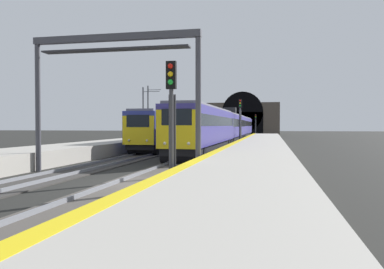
{
  "coord_description": "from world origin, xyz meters",
  "views": [
    {
      "loc": [
        -15.21,
        -5.65,
        2.5
      ],
      "look_at": [
        14.19,
        0.52,
        1.79
      ],
      "focal_mm": 35.64,
      "sensor_mm": 36.0,
      "label": 1
    }
  ],
  "objects_px": {
    "railway_signal_near": "(171,112)",
    "catenary_mast_near": "(144,114)",
    "railway_signal_far": "(256,123)",
    "train_adjacent_platform": "(205,127)",
    "overhead_signal_gantry": "(114,68)",
    "catenary_mast_far": "(148,114)",
    "train_main_approaching": "(230,127)",
    "railway_signal_mid": "(240,118)"
  },
  "relations": [
    {
      "from": "railway_signal_far",
      "to": "catenary_mast_near",
      "type": "height_order",
      "value": "catenary_mast_near"
    },
    {
      "from": "train_adjacent_platform",
      "to": "railway_signal_near",
      "type": "height_order",
      "value": "railway_signal_near"
    },
    {
      "from": "catenary_mast_far",
      "to": "catenary_mast_near",
      "type": "bearing_deg",
      "value": -179.55
    },
    {
      "from": "railway_signal_mid",
      "to": "catenary_mast_near",
      "type": "height_order",
      "value": "catenary_mast_near"
    },
    {
      "from": "train_adjacent_platform",
      "to": "catenary_mast_far",
      "type": "bearing_deg",
      "value": -45.25
    },
    {
      "from": "railway_signal_near",
      "to": "overhead_signal_gantry",
      "type": "xyz_separation_m",
      "value": [
        4.53,
        4.26,
        2.49
      ]
    },
    {
      "from": "train_main_approaching",
      "to": "railway_signal_far",
      "type": "xyz_separation_m",
      "value": [
        37.81,
        -1.92,
        0.77
      ]
    },
    {
      "from": "train_main_approaching",
      "to": "catenary_mast_far",
      "type": "xyz_separation_m",
      "value": [
        0.16,
        11.84,
        1.88
      ]
    },
    {
      "from": "railway_signal_mid",
      "to": "overhead_signal_gantry",
      "type": "distance_m",
      "value": 27.85
    },
    {
      "from": "catenary_mast_far",
      "to": "train_main_approaching",
      "type": "bearing_deg",
      "value": -90.76
    },
    {
      "from": "catenary_mast_near",
      "to": "catenary_mast_far",
      "type": "relative_size",
      "value": 0.95
    },
    {
      "from": "catenary_mast_near",
      "to": "catenary_mast_far",
      "type": "height_order",
      "value": "catenary_mast_far"
    },
    {
      "from": "overhead_signal_gantry",
      "to": "train_adjacent_platform",
      "type": "bearing_deg",
      "value": 3.28
    },
    {
      "from": "railway_signal_far",
      "to": "catenary_mast_near",
      "type": "bearing_deg",
      "value": -19.06
    },
    {
      "from": "railway_signal_mid",
      "to": "catenary_mast_near",
      "type": "xyz_separation_m",
      "value": [
        4.47,
        13.74,
        0.62
      ]
    },
    {
      "from": "train_main_approaching",
      "to": "catenary_mast_far",
      "type": "bearing_deg",
      "value": -90.27
    },
    {
      "from": "train_adjacent_platform",
      "to": "railway_signal_far",
      "type": "bearing_deg",
      "value": 168.85
    },
    {
      "from": "railway_signal_far",
      "to": "train_main_approaching",
      "type": "bearing_deg",
      "value": -2.91
    },
    {
      "from": "railway_signal_far",
      "to": "overhead_signal_gantry",
      "type": "xyz_separation_m",
      "value": [
        -71.69,
        4.26,
        2.37
      ]
    },
    {
      "from": "train_adjacent_platform",
      "to": "railway_signal_near",
      "type": "distance_m",
      "value": 45.92
    },
    {
      "from": "railway_signal_far",
      "to": "catenary_mast_near",
      "type": "distance_m",
      "value": 42.09
    },
    {
      "from": "catenary_mast_near",
      "to": "catenary_mast_far",
      "type": "xyz_separation_m",
      "value": [
        2.12,
        0.02,
        0.2
      ]
    },
    {
      "from": "railway_signal_far",
      "to": "overhead_signal_gantry",
      "type": "bearing_deg",
      "value": -3.4
    },
    {
      "from": "railway_signal_mid",
      "to": "catenary_mast_near",
      "type": "distance_m",
      "value": 14.47
    },
    {
      "from": "train_adjacent_platform",
      "to": "railway_signal_far",
      "type": "relative_size",
      "value": 11.82
    },
    {
      "from": "railway_signal_far",
      "to": "catenary_mast_far",
      "type": "distance_m",
      "value": 40.1
    },
    {
      "from": "railway_signal_far",
      "to": "catenary_mast_far",
      "type": "relative_size",
      "value": 0.62
    },
    {
      "from": "train_adjacent_platform",
      "to": "overhead_signal_gantry",
      "type": "height_order",
      "value": "overhead_signal_gantry"
    },
    {
      "from": "railway_signal_near",
      "to": "railway_signal_mid",
      "type": "distance_m",
      "value": 31.98
    },
    {
      "from": "railway_signal_mid",
      "to": "railway_signal_far",
      "type": "height_order",
      "value": "railway_signal_mid"
    },
    {
      "from": "train_main_approaching",
      "to": "overhead_signal_gantry",
      "type": "bearing_deg",
      "value": -3.46
    },
    {
      "from": "overhead_signal_gantry",
      "to": "catenary_mast_far",
      "type": "height_order",
      "value": "catenary_mast_far"
    },
    {
      "from": "railway_signal_mid",
      "to": "catenary_mast_far",
      "type": "distance_m",
      "value": 15.28
    },
    {
      "from": "train_adjacent_platform",
      "to": "catenary_mast_near",
      "type": "xyz_separation_m",
      "value": [
        -8.98,
        7.14,
        1.81
      ]
    },
    {
      "from": "railway_signal_far",
      "to": "catenary_mast_near",
      "type": "xyz_separation_m",
      "value": [
        -39.77,
        13.74,
        0.92
      ]
    },
    {
      "from": "train_main_approaching",
      "to": "railway_signal_far",
      "type": "height_order",
      "value": "railway_signal_far"
    },
    {
      "from": "railway_signal_far",
      "to": "catenary_mast_far",
      "type": "bearing_deg",
      "value": -20.08
    },
    {
      "from": "railway_signal_far",
      "to": "catenary_mast_near",
      "type": "relative_size",
      "value": 0.66
    },
    {
      "from": "train_adjacent_platform",
      "to": "catenary_mast_far",
      "type": "height_order",
      "value": "catenary_mast_far"
    },
    {
      "from": "railway_signal_near",
      "to": "catenary_mast_near",
      "type": "xyz_separation_m",
      "value": [
        36.45,
        13.74,
        1.03
      ]
    },
    {
      "from": "overhead_signal_gantry",
      "to": "catenary_mast_far",
      "type": "xyz_separation_m",
      "value": [
        34.04,
        9.5,
        -1.26
      ]
    },
    {
      "from": "train_adjacent_platform",
      "to": "catenary_mast_near",
      "type": "bearing_deg",
      "value": -37.53
    }
  ]
}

